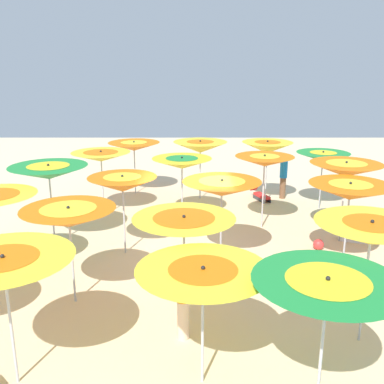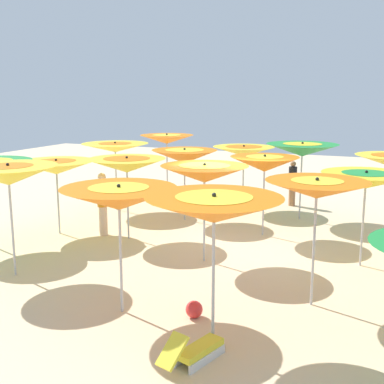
# 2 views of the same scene
# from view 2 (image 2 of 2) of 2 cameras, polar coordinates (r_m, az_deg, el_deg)

# --- Properties ---
(ground) EXTENTS (42.77, 42.77, 0.04)m
(ground) POSITION_cam_2_polar(r_m,az_deg,el_deg) (12.93, 4.74, -6.92)
(ground) COLOR beige
(beach_umbrella_2) EXTENTS (2.28, 2.28, 2.52)m
(beach_umbrella_2) POSITION_cam_2_polar(r_m,az_deg,el_deg) (16.03, 12.62, 4.78)
(beach_umbrella_2) COLOR #B2B2B7
(beach_umbrella_2) RESTS_ON ground
(beach_umbrella_3) EXTENTS (2.15, 2.15, 2.27)m
(beach_umbrella_3) POSITION_cam_2_polar(r_m,az_deg,el_deg) (17.27, 6.00, 4.72)
(beach_umbrella_3) COLOR #B2B2B7
(beach_umbrella_3) RESTS_ON ground
(beach_umbrella_4) EXTENTS (2.04, 2.04, 2.53)m
(beach_umbrella_4) POSITION_cam_2_polar(r_m,az_deg,el_deg) (18.88, -2.93, 6.11)
(beach_umbrella_4) COLOR #B2B2B7
(beach_umbrella_4) RESTS_ON ground
(beach_umbrella_6) EXTENTS (2.05, 2.05, 2.29)m
(beach_umbrella_6) POSITION_cam_2_polar(r_m,az_deg,el_deg) (12.02, 19.45, 1.27)
(beach_umbrella_6) COLOR #B2B2B7
(beach_umbrella_6) RESTS_ON ground
(beach_umbrella_7) EXTENTS (1.94, 1.94, 2.34)m
(beach_umbrella_7) POSITION_cam_2_polar(r_m,az_deg,el_deg) (14.01, 8.39, 3.24)
(beach_umbrella_7) COLOR #B2B2B7
(beach_umbrella_7) RESTS_ON ground
(beach_umbrella_8) EXTENTS (2.09, 2.09, 2.33)m
(beach_umbrella_8) POSITION_cam_2_polar(r_m,az_deg,el_deg) (15.64, -0.87, 4.16)
(beach_umbrella_8) COLOR #B2B2B7
(beach_umbrella_8) RESTS_ON ground
(beach_umbrella_9) EXTENTS (2.29, 2.29, 2.40)m
(beach_umbrella_9) POSITION_cam_2_polar(r_m,az_deg,el_deg) (17.17, -8.87, 5.09)
(beach_umbrella_9) COLOR #B2B2B7
(beach_umbrella_9) RESTS_ON ground
(beach_umbrella_11) EXTENTS (1.91, 1.91, 2.50)m
(beach_umbrella_11) POSITION_cam_2_polar(r_m,az_deg,el_deg) (9.41, 14.22, 0.30)
(beach_umbrella_11) COLOR #B2B2B7
(beach_umbrella_11) RESTS_ON ground
(beach_umbrella_12) EXTENTS (2.09, 2.09, 2.42)m
(beach_umbrella_12) POSITION_cam_2_polar(r_m,az_deg,el_deg) (11.65, 1.45, 2.14)
(beach_umbrella_12) COLOR #B2B2B7
(beach_umbrella_12) RESTS_ON ground
(beach_umbrella_13) EXTENTS (2.15, 2.15, 2.34)m
(beach_umbrella_13) POSITION_cam_2_polar(r_m,az_deg,el_deg) (13.66, -7.54, 3.11)
(beach_umbrella_13) COLOR #B2B2B7
(beach_umbrella_13) RESTS_ON ground
(beach_umbrella_14) EXTENTS (2.21, 2.21, 2.20)m
(beach_umbrella_14) POSITION_cam_2_polar(r_m,az_deg,el_deg) (14.59, -15.42, 2.77)
(beach_umbrella_14) COLOR #B2B2B7
(beach_umbrella_14) RESTS_ON ground
(beach_umbrella_16) EXTENTS (2.14, 2.14, 2.54)m
(beach_umbrella_16) POSITION_cam_2_polar(r_m,az_deg,el_deg) (7.56, 2.55, -2.00)
(beach_umbrella_16) COLOR #B2B2B7
(beach_umbrella_16) RESTS_ON ground
(beach_umbrella_17) EXTENTS (2.10, 2.10, 2.44)m
(beach_umbrella_17) POSITION_cam_2_polar(r_m,az_deg,el_deg) (8.94, -8.44, -0.71)
(beach_umbrella_17) COLOR #B2B2B7
(beach_umbrella_17) RESTS_ON ground
(beach_umbrella_18) EXTENTS (2.11, 2.11, 2.55)m
(beach_umbrella_18) POSITION_cam_2_polar(r_m,az_deg,el_deg) (11.39, -20.46, 1.84)
(beach_umbrella_18) COLOR #B2B2B7
(beach_umbrella_18) RESTS_ON ground
(lounger_1) EXTENTS (0.67, 1.31, 0.62)m
(lounger_1) POSITION_cam_2_polar(r_m,az_deg,el_deg) (7.82, 0.36, -17.84)
(lounger_1) COLOR silver
(lounger_1) RESTS_ON ground
(lounger_2) EXTENTS (1.10, 1.11, 0.51)m
(lounger_2) POSITION_cam_2_polar(r_m,az_deg,el_deg) (18.34, -8.90, -0.84)
(lounger_2) COLOR #333338
(lounger_2) RESTS_ON ground
(beachgoer_1) EXTENTS (0.30, 0.30, 1.63)m
(beachgoer_1) POSITION_cam_2_polar(r_m,az_deg,el_deg) (18.20, 11.53, 1.08)
(beachgoer_1) COLOR #A3704C
(beachgoer_1) RESTS_ON ground
(beachgoer_2) EXTENTS (0.30, 0.30, 1.81)m
(beachgoer_2) POSITION_cam_2_polar(r_m,az_deg,el_deg) (14.31, -10.29, -1.21)
(beachgoer_2) COLOR beige
(beachgoer_2) RESTS_ON ground
(beach_ball) EXTENTS (0.32, 0.32, 0.32)m
(beach_ball) POSITION_cam_2_polar(r_m,az_deg,el_deg) (9.23, 0.25, -13.40)
(beach_ball) COLOR red
(beach_ball) RESTS_ON ground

